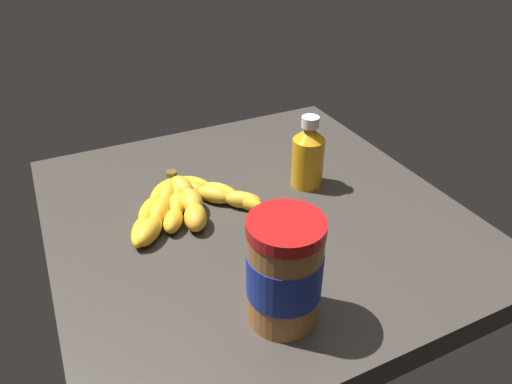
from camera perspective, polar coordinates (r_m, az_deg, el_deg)
ground_plane at (r=83.82cm, az=-0.27°, el=-3.49°), size 70.29×67.98×4.56cm
banana_bunch at (r=82.69cm, az=-8.64°, el=-1.20°), size 18.57×24.61×3.74cm
peanut_butter_jar at (r=59.10cm, az=3.45°, el=-9.58°), size 9.49×9.49×15.39cm
honey_bottle at (r=87.10cm, az=6.30°, el=4.48°), size 5.92×5.92×13.77cm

